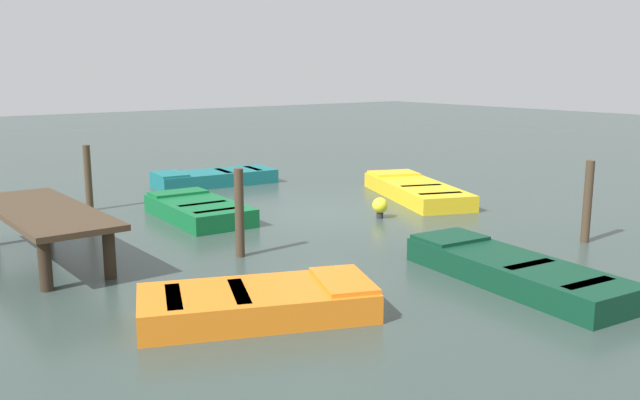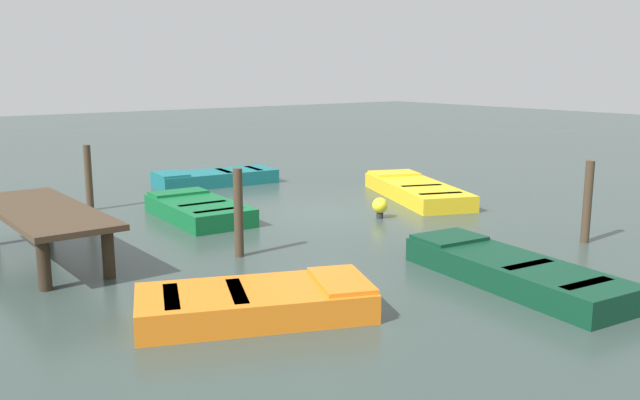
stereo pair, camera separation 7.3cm
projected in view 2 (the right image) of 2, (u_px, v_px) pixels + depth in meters
ground_plane at (320, 215)px, 15.77m from camera, size 80.00×80.00×0.00m
dock_segment at (43, 216)px, 11.88m from camera, size 4.31×1.52×0.95m
rowboat_yellow at (416, 190)px, 17.75m from camera, size 4.43×2.89×0.46m
rowboat_dark_green at (512, 270)px, 10.69m from camera, size 4.02×1.66×0.46m
rowboat_teal at (215, 177)px, 19.79m from camera, size 1.69×3.63×0.46m
rowboat_green at (198, 209)px, 15.32m from camera, size 3.14×1.63×0.46m
rowboat_orange at (257, 302)px, 9.24m from camera, size 2.51×3.48×0.46m
mooring_piling_mid_left at (587, 202)px, 13.10m from camera, size 0.17×0.17×1.63m
mooring_piling_center at (89, 178)px, 16.13m from camera, size 0.17×0.17×1.59m
mooring_piling_near_right at (238, 213)px, 12.12m from camera, size 0.17×0.17×1.62m
marker_buoy at (380, 206)px, 15.35m from camera, size 0.36×0.36×0.48m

